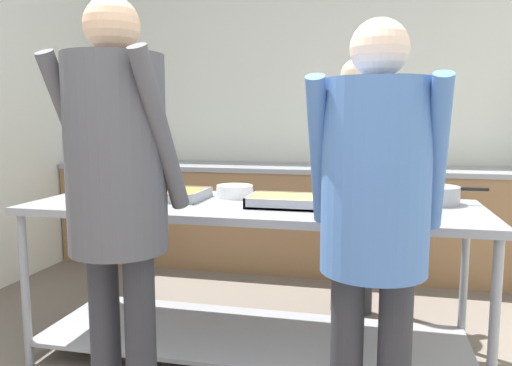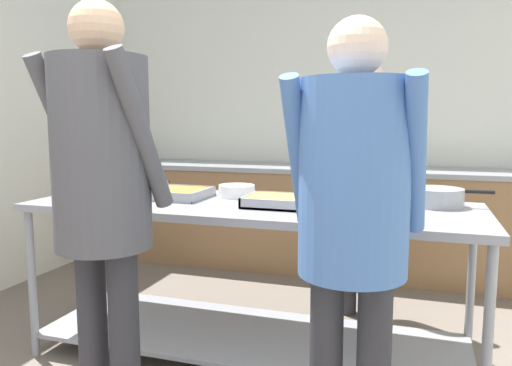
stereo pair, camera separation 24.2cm
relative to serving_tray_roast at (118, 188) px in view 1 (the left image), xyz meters
name	(u,v)px [view 1 (the left image)]	position (x,y,z in m)	size (l,w,h in m)	color
wall_rear	(296,120)	(0.84, 1.89, 0.43)	(4.34, 0.06, 2.65)	silver
back_counter	(288,217)	(0.84, 1.52, -0.44)	(4.18, 0.65, 0.92)	olive
serving_counter	(252,254)	(0.93, -0.24, -0.31)	(2.42, 0.83, 0.87)	gray
serving_tray_roast	(118,188)	(0.00, 0.00, 0.00)	(0.47, 0.29, 0.05)	gray
serving_tray_greens	(173,195)	(0.45, -0.19, 0.00)	(0.36, 0.34, 0.05)	gray
plate_stack	(235,191)	(0.78, -0.05, 0.01)	(0.22, 0.22, 0.07)	white
serving_tray_vegetables	(291,201)	(1.15, -0.27, 0.00)	(0.45, 0.29, 0.05)	gray
broccoli_bowl	(364,202)	(1.52, -0.34, 0.02)	(0.23, 0.23, 0.11)	silver
sauce_pan	(433,194)	(1.88, -0.02, 0.03)	(0.42, 0.28, 0.10)	gray
guest_serving_left	(117,179)	(0.60, -1.09, 0.20)	(0.51, 0.40, 1.78)	#2D2D33
guest_serving_right	(375,201)	(1.57, -0.97, 0.13)	(0.50, 0.39, 1.68)	#2D2D33
cook_behind_counter	(355,159)	(1.44, 0.56, 0.16)	(0.49, 0.37, 1.72)	#2D2D33
water_bottle	(125,149)	(-0.71, 1.46, 0.15)	(0.08, 0.08, 0.29)	#23602D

